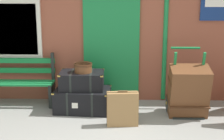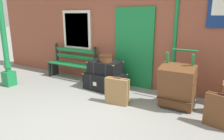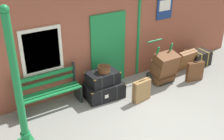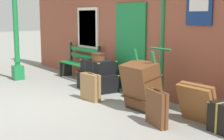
{
  "view_description": "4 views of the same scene",
  "coord_description": "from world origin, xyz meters",
  "px_view_note": "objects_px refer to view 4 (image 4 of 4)",
  "views": [
    {
      "loc": [
        0.2,
        -4.14,
        2.32
      ],
      "look_at": [
        0.06,
        1.79,
        0.8
      ],
      "focal_mm": 54.17,
      "sensor_mm": 36.0,
      "label": 1
    },
    {
      "loc": [
        2.36,
        -2.62,
        1.91
      ],
      "look_at": [
        -0.2,
        1.7,
        0.59
      ],
      "focal_mm": 33.83,
      "sensor_mm": 36.0,
      "label": 2
    },
    {
      "loc": [
        -3.86,
        -3.78,
        4.04
      ],
      "look_at": [
        -0.33,
        1.67,
        0.83
      ],
      "focal_mm": 45.24,
      "sensor_mm": 36.0,
      "label": 3
    },
    {
      "loc": [
        6.06,
        -2.5,
        1.82
      ],
      "look_at": [
        0.35,
        1.65,
        0.63
      ],
      "focal_mm": 52.48,
      "sensor_mm": 36.0,
      "label": 4
    }
  ],
  "objects_px": {
    "suitcase_oxblood": "(157,108)",
    "steamer_trunk_middle": "(98,66)",
    "platform_bench": "(80,64)",
    "suitcase_beige": "(90,87)",
    "large_brown_trunk": "(142,86)",
    "lamp_post": "(16,39)",
    "porters_trolley": "(148,95)",
    "round_hatbox": "(98,56)",
    "steamer_trunk_base": "(98,82)",
    "suitcase_cream": "(198,103)"
  },
  "relations": [
    {
      "from": "suitcase_oxblood",
      "to": "steamer_trunk_middle",
      "type": "bearing_deg",
      "value": 165.96
    },
    {
      "from": "platform_bench",
      "to": "steamer_trunk_middle",
      "type": "bearing_deg",
      "value": -12.15
    },
    {
      "from": "suitcase_oxblood",
      "to": "suitcase_beige",
      "type": "bearing_deg",
      "value": -179.56
    },
    {
      "from": "large_brown_trunk",
      "to": "suitcase_oxblood",
      "type": "bearing_deg",
      "value": -25.73
    },
    {
      "from": "lamp_post",
      "to": "suitcase_beige",
      "type": "distance_m",
      "value": 3.32
    },
    {
      "from": "porters_trolley",
      "to": "round_hatbox",
      "type": "bearing_deg",
      "value": 177.5
    },
    {
      "from": "platform_bench",
      "to": "round_hatbox",
      "type": "height_order",
      "value": "platform_bench"
    },
    {
      "from": "platform_bench",
      "to": "suitcase_oxblood",
      "type": "bearing_deg",
      "value": -13.41
    },
    {
      "from": "steamer_trunk_middle",
      "to": "large_brown_trunk",
      "type": "distance_m",
      "value": 1.94
    },
    {
      "from": "steamer_trunk_middle",
      "to": "suitcase_oxblood",
      "type": "distance_m",
      "value": 2.88
    },
    {
      "from": "lamp_post",
      "to": "steamer_trunk_base",
      "type": "bearing_deg",
      "value": 24.44
    },
    {
      "from": "lamp_post",
      "to": "suitcase_cream",
      "type": "bearing_deg",
      "value": 11.58
    },
    {
      "from": "steamer_trunk_base",
      "to": "steamer_trunk_middle",
      "type": "height_order",
      "value": "steamer_trunk_middle"
    },
    {
      "from": "lamp_post",
      "to": "suitcase_oxblood",
      "type": "bearing_deg",
      "value": 4.91
    },
    {
      "from": "suitcase_beige",
      "to": "suitcase_oxblood",
      "type": "bearing_deg",
      "value": 0.44
    },
    {
      "from": "steamer_trunk_base",
      "to": "suitcase_cream",
      "type": "xyz_separation_m",
      "value": [
        3.05,
        0.02,
        0.13
      ]
    },
    {
      "from": "round_hatbox",
      "to": "suitcase_cream",
      "type": "xyz_separation_m",
      "value": [
        3.03,
        0.0,
        -0.5
      ]
    },
    {
      "from": "suitcase_beige",
      "to": "suitcase_oxblood",
      "type": "distance_m",
      "value": 2.02
    },
    {
      "from": "steamer_trunk_base",
      "to": "suitcase_beige",
      "type": "relative_size",
      "value": 1.7
    },
    {
      "from": "large_brown_trunk",
      "to": "suitcase_cream",
      "type": "xyz_separation_m",
      "value": [
        1.14,
        0.27,
        -0.13
      ]
    },
    {
      "from": "steamer_trunk_middle",
      "to": "porters_trolley",
      "type": "distance_m",
      "value": 1.95
    },
    {
      "from": "lamp_post",
      "to": "large_brown_trunk",
      "type": "height_order",
      "value": "lamp_post"
    },
    {
      "from": "lamp_post",
      "to": "large_brown_trunk",
      "type": "relative_size",
      "value": 3.2
    },
    {
      "from": "lamp_post",
      "to": "steamer_trunk_base",
      "type": "height_order",
      "value": "lamp_post"
    },
    {
      "from": "steamer_trunk_base",
      "to": "suitcase_oxblood",
      "type": "height_order",
      "value": "suitcase_oxblood"
    },
    {
      "from": "porters_trolley",
      "to": "suitcase_oxblood",
      "type": "relative_size",
      "value": 1.86
    },
    {
      "from": "porters_trolley",
      "to": "lamp_post",
      "type": "bearing_deg",
      "value": -166.57
    },
    {
      "from": "steamer_trunk_middle",
      "to": "porters_trolley",
      "type": "height_order",
      "value": "porters_trolley"
    },
    {
      "from": "lamp_post",
      "to": "suitcase_cream",
      "type": "height_order",
      "value": "lamp_post"
    },
    {
      "from": "porters_trolley",
      "to": "suitcase_oxblood",
      "type": "bearing_deg",
      "value": -34.61
    },
    {
      "from": "platform_bench",
      "to": "suitcase_cream",
      "type": "distance_m",
      "value": 4.46
    },
    {
      "from": "platform_bench",
      "to": "suitcase_oxblood",
      "type": "relative_size",
      "value": 2.51
    },
    {
      "from": "steamer_trunk_base",
      "to": "steamer_trunk_middle",
      "type": "distance_m",
      "value": 0.37
    },
    {
      "from": "platform_bench",
      "to": "large_brown_trunk",
      "type": "height_order",
      "value": "platform_bench"
    },
    {
      "from": "platform_bench",
      "to": "porters_trolley",
      "type": "height_order",
      "value": "porters_trolley"
    },
    {
      "from": "steamer_trunk_middle",
      "to": "large_brown_trunk",
      "type": "height_order",
      "value": "large_brown_trunk"
    },
    {
      "from": "porters_trolley",
      "to": "platform_bench",
      "type": "bearing_deg",
      "value": 173.07
    },
    {
      "from": "steamer_trunk_middle",
      "to": "suitcase_beige",
      "type": "height_order",
      "value": "steamer_trunk_middle"
    },
    {
      "from": "lamp_post",
      "to": "suitcase_beige",
      "type": "bearing_deg",
      "value": 7.73
    },
    {
      "from": "lamp_post",
      "to": "steamer_trunk_base",
      "type": "relative_size",
      "value": 2.87
    },
    {
      "from": "steamer_trunk_base",
      "to": "steamer_trunk_middle",
      "type": "bearing_deg",
      "value": 108.31
    },
    {
      "from": "lamp_post",
      "to": "large_brown_trunk",
      "type": "distance_m",
      "value": 4.48
    },
    {
      "from": "suitcase_beige",
      "to": "suitcase_oxblood",
      "type": "relative_size",
      "value": 0.98
    },
    {
      "from": "porters_trolley",
      "to": "large_brown_trunk",
      "type": "xyz_separation_m",
      "value": [
        0.0,
        -0.18,
        0.21
      ]
    },
    {
      "from": "steamer_trunk_middle",
      "to": "round_hatbox",
      "type": "xyz_separation_m",
      "value": [
        0.03,
        -0.02,
        0.26
      ]
    },
    {
      "from": "suitcase_beige",
      "to": "porters_trolley",
      "type": "bearing_deg",
      "value": 27.39
    },
    {
      "from": "round_hatbox",
      "to": "suitcase_cream",
      "type": "height_order",
      "value": "round_hatbox"
    },
    {
      "from": "large_brown_trunk",
      "to": "suitcase_oxblood",
      "type": "distance_m",
      "value": 0.97
    },
    {
      "from": "platform_bench",
      "to": "suitcase_beige",
      "type": "height_order",
      "value": "platform_bench"
    },
    {
      "from": "suitcase_oxblood",
      "to": "porters_trolley",
      "type": "bearing_deg",
      "value": 145.39
    }
  ]
}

